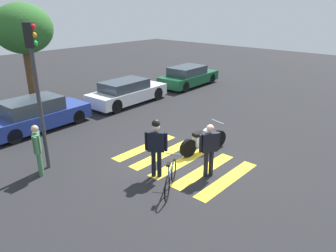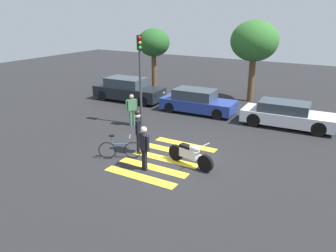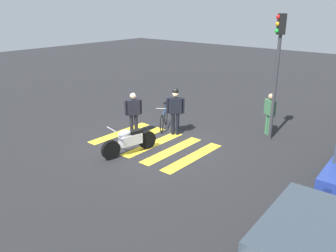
{
  "view_description": "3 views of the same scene",
  "coord_description": "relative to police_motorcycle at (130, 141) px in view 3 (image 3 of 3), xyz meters",
  "views": [
    {
      "loc": [
        -7.65,
        -6.18,
        5.05
      ],
      "look_at": [
        0.14,
        0.79,
        1.08
      ],
      "focal_mm": 34.23,
      "sensor_mm": 36.0,
      "label": 1
    },
    {
      "loc": [
        6.37,
        -10.69,
        5.69
      ],
      "look_at": [
        -0.28,
        0.73,
        1.15
      ],
      "focal_mm": 35.9,
      "sensor_mm": 36.0,
      "label": 2
    },
    {
      "loc": [
        8.67,
        7.99,
        4.89
      ],
      "look_at": [
        0.86,
        1.43,
        1.27
      ],
      "focal_mm": 36.85,
      "sensor_mm": 36.0,
      "label": 3
    }
  ],
  "objects": [
    {
      "name": "officer_on_foot",
      "position": [
        -1.34,
        -1.15,
        0.52
      ],
      "size": [
        0.6,
        0.42,
        1.71
      ],
      "color": "black",
      "rests_on": "ground_plane"
    },
    {
      "name": "leaning_bicycle",
      "position": [
        -2.75,
        -0.82,
        -0.07
      ],
      "size": [
        1.52,
        0.94,
        1.02
      ],
      "color": "black",
      "rests_on": "ground_plane"
    },
    {
      "name": "police_motorcycle",
      "position": [
        0.0,
        0.0,
        0.0
      ],
      "size": [
        2.09,
        0.75,
        1.05
      ],
      "color": "black",
      "rests_on": "ground_plane"
    },
    {
      "name": "crosswalk_stripes",
      "position": [
        -1.15,
        0.05,
        -0.46
      ],
      "size": [
        2.94,
        4.05,
        0.01
      ],
      "color": "yellow",
      "rests_on": "ground_plane"
    },
    {
      "name": "ground_plane",
      "position": [
        -1.15,
        0.05,
        -0.46
      ],
      "size": [
        60.0,
        60.0,
        0.0
      ],
      "primitive_type": "plane",
      "color": "#232326"
    },
    {
      "name": "traffic_light_pole",
      "position": [
        -4.39,
        3.09,
        2.59
      ],
      "size": [
        0.34,
        0.34,
        4.59
      ],
      "color": "#38383D",
      "rests_on": "ground_plane"
    },
    {
      "name": "pedestrian_bystander",
      "position": [
        -4.79,
        2.83,
        0.48
      ],
      "size": [
        0.41,
        0.59,
        1.66
      ],
      "color": "#3F724C",
      "rests_on": "ground_plane"
    },
    {
      "name": "officer_by_motorcycle",
      "position": [
        -2.44,
        0.03,
        0.64
      ],
      "size": [
        0.46,
        0.59,
        1.89
      ],
      "color": "black",
      "rests_on": "ground_plane"
    }
  ]
}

